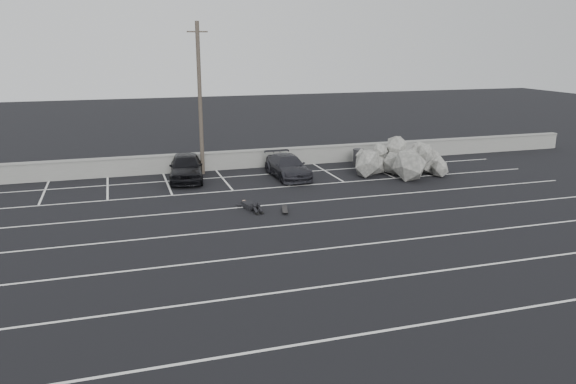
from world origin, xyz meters
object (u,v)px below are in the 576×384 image
object	(u,v)px
car_left	(186,167)
person	(249,203)
utility_pole	(200,99)
riprap_pile	(399,164)
skateboard	(285,210)
car_right	(288,167)
trash_bin	(358,157)

from	to	relation	value
car_left	person	world-z (taller)	car_left
utility_pole	riprap_pile	size ratio (longest dim) A/B	1.42
car_left	utility_pole	bearing A→B (deg)	56.92
utility_pole	person	distance (m)	8.38
person	skateboard	size ratio (longest dim) A/B	2.75
car_left	riprap_pile	xyz separation A→B (m)	(11.57, -2.13, -0.15)
car_right	person	xyz separation A→B (m)	(-3.41, -5.07, -0.37)
person	car_left	bearing A→B (deg)	97.21
car_right	utility_pole	bearing A→B (deg)	150.47
car_right	car_left	bearing A→B (deg)	167.59
skateboard	utility_pole	bearing A→B (deg)	119.82
car_right	riprap_pile	world-z (taller)	riprap_pile
trash_bin	riprap_pile	xyz separation A→B (m)	(1.24, -2.80, 0.07)
car_left	utility_pole	world-z (taller)	utility_pole
person	utility_pole	bearing A→B (deg)	86.18
person	skateboard	distance (m)	1.76
car_right	person	bearing A→B (deg)	-125.78
person	trash_bin	bearing A→B (deg)	28.06
trash_bin	person	bearing A→B (deg)	-141.10
car_left	trash_bin	xyz separation A→B (m)	(10.33, 0.67, -0.21)
utility_pole	trash_bin	distance (m)	9.98
utility_pole	skateboard	size ratio (longest dim) A/B	9.13
car_left	car_right	xyz separation A→B (m)	(5.39, -1.00, -0.11)
car_left	car_right	distance (m)	5.48
car_left	trash_bin	bearing A→B (deg)	11.15
car_right	trash_bin	distance (m)	5.22
riprap_pile	skateboard	world-z (taller)	riprap_pile
person	skateboard	xyz separation A→B (m)	(1.37, -1.10, -0.15)
car_right	skateboard	xyz separation A→B (m)	(-2.04, -6.17, -0.53)
riprap_pile	skateboard	bearing A→B (deg)	-148.52
utility_pole	car_right	bearing A→B (deg)	-27.64
car_right	utility_pole	size ratio (longest dim) A/B	0.51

